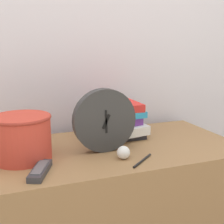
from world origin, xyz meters
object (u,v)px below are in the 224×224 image
at_px(book_stack, 117,121).
at_px(basket, 22,136).
at_px(desk_clock, 105,120).
at_px(tv_remote, 40,170).
at_px(crumpled_paper_ball, 123,153).
at_px(pen, 142,161).

xyz_separation_m(book_stack, basket, (-0.41, -0.12, 0.01)).
height_order(desk_clock, tv_remote, desk_clock).
distance_m(basket, crumpled_paper_ball, 0.36).
bearing_deg(crumpled_paper_ball, pen, -43.95).
bearing_deg(tv_remote, pen, -4.24).
distance_m(desk_clock, book_stack, 0.19).
height_order(desk_clock, crumpled_paper_ball, desk_clock).
relative_size(book_stack, pen, 2.34).
height_order(desk_clock, basket, desk_clock).
bearing_deg(desk_clock, pen, -60.44).
bearing_deg(pen, crumpled_paper_ball, 136.05).
bearing_deg(tv_remote, crumpled_paper_ball, 4.51).
xyz_separation_m(tv_remote, pen, (0.35, -0.03, -0.01)).
xyz_separation_m(book_stack, tv_remote, (-0.37, -0.27, -0.06)).
distance_m(book_stack, basket, 0.43).
bearing_deg(basket, tv_remote, -75.35).
xyz_separation_m(tv_remote, crumpled_paper_ball, (0.30, 0.02, 0.01)).
bearing_deg(crumpled_paper_ball, book_stack, 73.03).
height_order(basket, pen, basket).
bearing_deg(basket, desk_clock, -4.35).
distance_m(basket, tv_remote, 0.17).
bearing_deg(pen, book_stack, 85.31).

